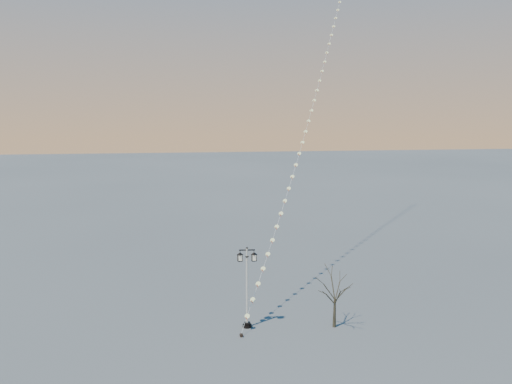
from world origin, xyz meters
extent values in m
plane|color=#4F4F4F|center=(0.00, 0.00, 0.00)|extent=(300.00, 300.00, 0.00)
cylinder|color=black|center=(-0.12, 0.91, 0.09)|extent=(0.61, 0.61, 0.17)
cylinder|color=black|center=(-0.12, 0.91, 0.25)|extent=(0.44, 0.44, 0.15)
cylinder|color=beige|center=(-0.12, 0.91, 2.89)|extent=(0.14, 0.14, 5.12)
cylinder|color=black|center=(-0.12, 0.91, 4.85)|extent=(0.22, 0.22, 0.07)
cube|color=black|center=(-0.12, 0.91, 5.28)|extent=(1.04, 0.16, 0.07)
sphere|color=black|center=(-0.12, 0.91, 5.41)|extent=(0.15, 0.15, 0.15)
pyramid|color=black|center=(-0.58, 0.95, 5.12)|extent=(0.48, 0.48, 0.15)
cube|color=beige|center=(-0.58, 0.95, 4.78)|extent=(0.28, 0.28, 0.37)
cube|color=black|center=(-0.58, 0.95, 4.57)|extent=(0.33, 0.33, 0.04)
pyramid|color=black|center=(0.33, 0.87, 5.12)|extent=(0.48, 0.48, 0.15)
cube|color=beige|center=(0.33, 0.87, 4.78)|extent=(0.28, 0.28, 0.37)
cube|color=black|center=(0.33, 0.87, 4.57)|extent=(0.33, 0.33, 0.04)
cone|color=#342D1E|center=(5.62, 0.09, 0.99)|extent=(0.23, 0.23, 1.98)
cylinder|color=black|center=(-0.69, -0.54, 0.11)|extent=(0.22, 0.22, 0.22)
cylinder|color=black|center=(-0.69, -0.54, 0.14)|extent=(0.03, 0.03, 0.28)
cone|color=red|center=(8.20, 16.60, 16.33)|extent=(0.09, 0.09, 0.31)
cylinder|color=white|center=(-0.69, -0.54, 0.67)|extent=(0.02, 0.02, 0.89)
camera|label=1|loc=(-4.35, -31.74, 14.23)|focal=36.63mm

